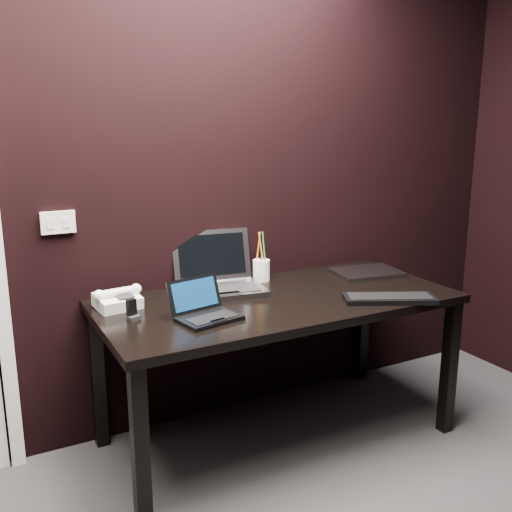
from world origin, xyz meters
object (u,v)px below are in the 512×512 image
netbook (205,311)px  pen_cup (261,269)px  desk (278,313)px  desk_phone (118,300)px  ext_keyboard (389,298)px  silver_laptop (219,280)px  closed_laptop (367,273)px  mobile_phone (132,312)px

netbook → pen_cup: pen_cup is taller
desk → desk_phone: bearing=164.5°
ext_keyboard → pen_cup: pen_cup is taller
silver_laptop → desk_phone: size_ratio=1.97×
ext_keyboard → closed_laptop: size_ratio=1.14×
pen_cup → netbook: bearing=-140.3°
ext_keyboard → silver_laptop: bearing=140.0°
mobile_phone → pen_cup: pen_cup is taller
ext_keyboard → closed_laptop: ext_keyboard is taller
desk_phone → mobile_phone: (0.02, -0.18, -0.01)m
desk → silver_laptop: silver_laptop is taller
ext_keyboard → desk: bearing=146.0°
mobile_phone → closed_laptop: bearing=4.6°
silver_laptop → pen_cup: 0.28m
silver_laptop → pen_cup: (0.27, 0.06, 0.01)m
silver_laptop → ext_keyboard: silver_laptop is taller
desk_phone → ext_keyboard: bearing=-23.1°
ext_keyboard → pen_cup: bearing=121.4°
ext_keyboard → mobile_phone: 1.18m
mobile_phone → pen_cup: bearing=19.8°
ext_keyboard → mobile_phone: mobile_phone is taller
desk → mobile_phone: 0.71m
silver_laptop → mobile_phone: size_ratio=5.11×
desk → ext_keyboard: ext_keyboard is taller
desk → ext_keyboard: bearing=-34.0°
desk → silver_laptop: bearing=130.0°
silver_laptop → desk_phone: silver_laptop is taller
desk → mobile_phone: size_ratio=19.29×
desk → silver_laptop: (-0.20, 0.24, 0.13)m
ext_keyboard → desk_phone: desk_phone is taller
netbook → mobile_phone: netbook is taller
closed_laptop → mobile_phone: (-1.34, -0.11, 0.02)m
silver_laptop → pen_cup: bearing=12.8°
silver_laptop → desk_phone: bearing=-175.7°
pen_cup → silver_laptop: bearing=-167.2°
silver_laptop → ext_keyboard: size_ratio=1.01×
ext_keyboard → desk_phone: (-1.15, 0.49, 0.03)m
closed_laptop → pen_cup: bearing=163.2°
desk → pen_cup: pen_cup is taller
pen_cup → ext_keyboard: bearing=-58.6°
desk → pen_cup: 0.34m
desk_phone → silver_laptop: bearing=4.3°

